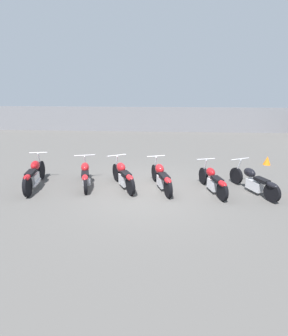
% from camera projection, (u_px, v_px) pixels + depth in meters
% --- Properties ---
extents(ground_plane, '(60.00, 60.00, 0.00)m').
position_uv_depth(ground_plane, '(143.00, 192.00, 8.53)').
color(ground_plane, '#514F4C').
extents(fence_back, '(40.00, 0.04, 1.75)m').
position_uv_depth(fence_back, '(154.00, 120.00, 18.74)').
color(fence_back, gray).
rests_on(fence_back, ground_plane).
extents(motorcycle_slot_0, '(0.68, 2.24, 1.03)m').
position_uv_depth(motorcycle_slot_0, '(34.00, 175.00, 8.78)').
color(motorcycle_slot_0, black).
rests_on(motorcycle_slot_0, ground_plane).
extents(motorcycle_slot_1, '(0.83, 1.90, 0.94)m').
position_uv_depth(motorcycle_slot_1, '(85.00, 175.00, 8.90)').
color(motorcycle_slot_1, black).
rests_on(motorcycle_slot_1, ground_plane).
extents(motorcycle_slot_2, '(1.10, 1.82, 0.99)m').
position_uv_depth(motorcycle_slot_2, '(123.00, 176.00, 8.75)').
color(motorcycle_slot_2, black).
rests_on(motorcycle_slot_2, ground_plane).
extents(motorcycle_slot_3, '(0.87, 2.03, 0.96)m').
position_uv_depth(motorcycle_slot_3, '(161.00, 177.00, 8.66)').
color(motorcycle_slot_3, black).
rests_on(motorcycle_slot_3, ground_plane).
extents(motorcycle_slot_4, '(0.79, 1.93, 0.94)m').
position_uv_depth(motorcycle_slot_4, '(213.00, 181.00, 8.40)').
color(motorcycle_slot_4, black).
rests_on(motorcycle_slot_4, ground_plane).
extents(motorcycle_slot_5, '(1.12, 2.01, 0.94)m').
position_uv_depth(motorcycle_slot_5, '(254.00, 181.00, 8.36)').
color(motorcycle_slot_5, black).
rests_on(motorcycle_slot_5, ground_plane).
extents(traffic_cone_far, '(0.32, 0.32, 0.37)m').
position_uv_depth(traffic_cone_far, '(267.00, 161.00, 11.29)').
color(traffic_cone_far, orange).
rests_on(traffic_cone_far, ground_plane).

